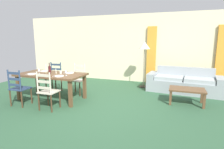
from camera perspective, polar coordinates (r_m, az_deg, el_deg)
name	(u,v)px	position (r m, az deg, el deg)	size (l,w,h in m)	color
ground_plane	(98,107)	(4.77, -4.36, -10.18)	(9.60, 9.60, 0.02)	#2E5639
wall_far	(130,48)	(7.59, 5.71, 8.12)	(9.60, 0.16, 2.70)	beige
curtain_panel_left	(151,55)	(7.31, 12.18, 5.87)	(0.35, 0.08, 2.20)	orange
curtain_panel_right	(221,57)	(7.39, 31.00, 4.64)	(0.35, 0.08, 2.20)	orange
dining_table	(51,77)	(5.46, -18.45, -0.65)	(1.90, 0.96, 0.75)	brown
dining_chair_near_left	(19,88)	(5.29, -27.16, -3.72)	(0.43, 0.41, 0.96)	navy
dining_chair_near_right	(47,91)	(4.69, -19.52, -4.86)	(0.43, 0.41, 0.96)	beige
dining_chair_far_left	(54,77)	(6.35, -17.55, -0.77)	(0.45, 0.43, 0.96)	#2C3F55
dining_chair_far_right	(78,79)	(5.86, -10.57, -1.39)	(0.42, 0.40, 0.96)	beige
dinner_plate_near_left	(32,74)	(5.55, -23.77, 0.17)	(0.24, 0.24, 0.02)	white
fork_near_left	(28,74)	(5.65, -24.87, 0.20)	(0.02, 0.17, 0.01)	silver
dinner_plate_near_right	(59,76)	(4.98, -16.19, -0.46)	(0.24, 0.24, 0.02)	white
fork_near_right	(54,76)	(5.07, -17.56, -0.41)	(0.02, 0.17, 0.01)	silver
dinner_plate_far_left	(44,71)	(5.92, -20.47, 1.01)	(0.24, 0.24, 0.02)	white
fork_far_left	(40,71)	(6.01, -21.57, 1.02)	(0.02, 0.17, 0.01)	silver
dinner_plate_far_right	(70,73)	(5.39, -13.10, 0.51)	(0.24, 0.24, 0.02)	white
fork_far_right	(65,73)	(5.47, -14.42, 0.54)	(0.02, 0.17, 0.01)	silver
wine_bottle	(50,70)	(5.40, -18.92, 1.41)	(0.07, 0.07, 0.32)	#471919
wine_glass_near_left	(39,70)	(5.50, -21.94, 1.30)	(0.06, 0.06, 0.16)	white
wine_glass_near_right	(66,72)	(4.99, -14.20, 0.86)	(0.06, 0.06, 0.16)	white
coffee_cup_primary	(61,72)	(5.35, -15.76, 0.71)	(0.07, 0.07, 0.09)	beige
candle_tall	(46,70)	(5.56, -19.89, 1.18)	(0.05, 0.05, 0.27)	#998C66
candle_short	(56,73)	(5.29, -17.09, 0.51)	(0.05, 0.05, 0.16)	#998C66
couch	(184,83)	(6.44, 21.47, -2.55)	(2.35, 1.01, 0.80)	#98A0A4
coffee_table	(187,91)	(5.25, 22.37, -4.81)	(0.90, 0.56, 0.42)	brown
standing_lamp	(144,48)	(6.57, 10.10, 8.14)	(0.40, 0.40, 1.64)	#332D28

